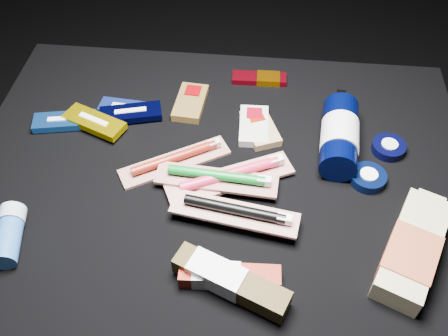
# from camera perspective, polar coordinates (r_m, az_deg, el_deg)

# --- Properties ---
(ground) EXTENTS (3.00, 3.00, 0.00)m
(ground) POSITION_cam_1_polar(r_m,az_deg,el_deg) (1.29, -0.73, -12.68)
(ground) COLOR black
(ground) RESTS_ON ground
(cloth_table) EXTENTS (0.98, 0.78, 0.40)m
(cloth_table) POSITION_cam_1_polar(r_m,az_deg,el_deg) (1.11, -0.83, -7.79)
(cloth_table) COLOR black
(cloth_table) RESTS_ON ground
(luna_bar_0) EXTENTS (0.12, 0.05, 0.02)m
(luna_bar_0) POSITION_cam_1_polar(r_m,az_deg,el_deg) (1.10, -11.13, 6.73)
(luna_bar_0) COLOR #213AAB
(luna_bar_0) RESTS_ON cloth_table
(luna_bar_1) EXTENTS (0.13, 0.07, 0.02)m
(luna_bar_1) POSITION_cam_1_polar(r_m,az_deg,el_deg) (1.10, -17.76, 5.12)
(luna_bar_1) COLOR #174896
(luna_bar_1) RESTS_ON cloth_table
(luna_bar_2) EXTENTS (0.14, 0.08, 0.02)m
(luna_bar_2) POSITION_cam_1_polar(r_m,az_deg,el_deg) (1.08, -10.60, 6.16)
(luna_bar_2) COLOR black
(luna_bar_2) RESTS_ON cloth_table
(luna_bar_3) EXTENTS (0.14, 0.10, 0.02)m
(luna_bar_3) POSITION_cam_1_polar(r_m,az_deg,el_deg) (1.07, -14.61, 5.10)
(luna_bar_3) COLOR #BBA100
(luna_bar_3) RESTS_ON cloth_table
(clif_bar_0) EXTENTS (0.07, 0.12, 0.02)m
(clif_bar_0) POSITION_cam_1_polar(r_m,az_deg,el_deg) (1.10, -3.81, 7.63)
(clif_bar_0) COLOR brown
(clif_bar_0) RESTS_ON cloth_table
(clif_bar_1) EXTENTS (0.06, 0.11, 0.02)m
(clif_bar_1) POSITION_cam_1_polar(r_m,az_deg,el_deg) (1.04, 3.44, 5.01)
(clif_bar_1) COLOR beige
(clif_bar_1) RESTS_ON cloth_table
(clif_bar_2) EXTENTS (0.09, 0.12, 0.02)m
(clif_bar_2) POSITION_cam_1_polar(r_m,az_deg,el_deg) (1.04, 4.07, 4.70)
(clif_bar_2) COLOR #A78356
(clif_bar_2) RESTS_ON cloth_table
(power_bar) EXTENTS (0.12, 0.04, 0.02)m
(power_bar) POSITION_cam_1_polar(r_m,az_deg,el_deg) (1.16, 4.39, 10.16)
(power_bar) COLOR #69050F
(power_bar) RESTS_ON cloth_table
(lotion_bottle) EXTENTS (0.09, 0.23, 0.07)m
(lotion_bottle) POSITION_cam_1_polar(r_m,az_deg,el_deg) (1.00, 13.07, 3.61)
(lotion_bottle) COLOR black
(lotion_bottle) RESTS_ON cloth_table
(cream_tin_upper) EXTENTS (0.07, 0.07, 0.02)m
(cream_tin_upper) POSITION_cam_1_polar(r_m,az_deg,el_deg) (1.05, 18.29, 2.26)
(cream_tin_upper) COLOR black
(cream_tin_upper) RESTS_ON cloth_table
(cream_tin_lower) EXTENTS (0.07, 0.07, 0.02)m
(cream_tin_lower) POSITION_cam_1_polar(r_m,az_deg,el_deg) (0.98, 16.12, -1.05)
(cream_tin_lower) COLOR black
(cream_tin_lower) RESTS_ON cloth_table
(bodywash_bottle) EXTENTS (0.15, 0.23, 0.05)m
(bodywash_bottle) POSITION_cam_1_polar(r_m,az_deg,el_deg) (0.89, 20.70, -8.81)
(bodywash_bottle) COLOR tan
(bodywash_bottle) RESTS_ON cloth_table
(deodorant_stick) EXTENTS (0.07, 0.12, 0.05)m
(deodorant_stick) POSITION_cam_1_polar(r_m,az_deg,el_deg) (0.93, -23.36, -6.95)
(deodorant_stick) COLOR #285495
(deodorant_stick) RESTS_ON cloth_table
(toothbrush_pack_0) EXTENTS (0.21, 0.16, 0.02)m
(toothbrush_pack_0) POSITION_cam_1_polar(r_m,az_deg,el_deg) (0.98, -5.48, 0.98)
(toothbrush_pack_0) COLOR #ADA6A1
(toothbrush_pack_0) RESTS_ON cloth_table
(toothbrush_pack_1) EXTENTS (0.24, 0.16, 0.03)m
(toothbrush_pack_1) POSITION_cam_1_polar(r_m,az_deg,el_deg) (0.93, 0.87, -0.93)
(toothbrush_pack_1) COLOR silver
(toothbrush_pack_1) RESTS_ON cloth_table
(toothbrush_pack_2) EXTENTS (0.23, 0.07, 0.03)m
(toothbrush_pack_2) POSITION_cam_1_polar(r_m,az_deg,el_deg) (0.92, -0.67, -1.13)
(toothbrush_pack_2) COLOR #B4ADA7
(toothbrush_pack_2) RESTS_ON cloth_table
(toothbrush_pack_3) EXTENTS (0.23, 0.09, 0.03)m
(toothbrush_pack_3) POSITION_cam_1_polar(r_m,az_deg,el_deg) (0.87, 1.42, -5.02)
(toothbrush_pack_3) COLOR silver
(toothbrush_pack_3) RESTS_ON cloth_table
(toothpaste_carton_red) EXTENTS (0.16, 0.04, 0.03)m
(toothpaste_carton_red) POSITION_cam_1_polar(r_m,az_deg,el_deg) (0.82, 0.12, -12.27)
(toothpaste_carton_red) COLOR maroon
(toothpaste_carton_red) RESTS_ON cloth_table
(toothpaste_carton_green) EXTENTS (0.19, 0.11, 0.04)m
(toothpaste_carton_green) POSITION_cam_1_polar(r_m,az_deg,el_deg) (0.80, 0.21, -12.59)
(toothpaste_carton_green) COLOR #34270C
(toothpaste_carton_green) RESTS_ON cloth_table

